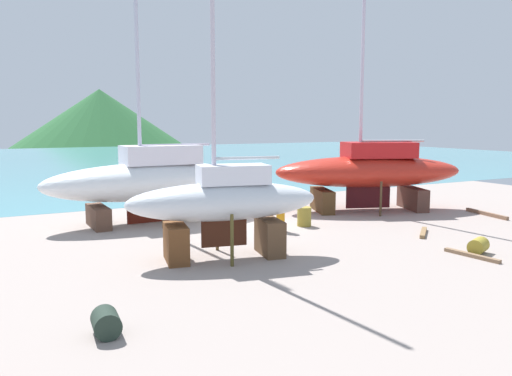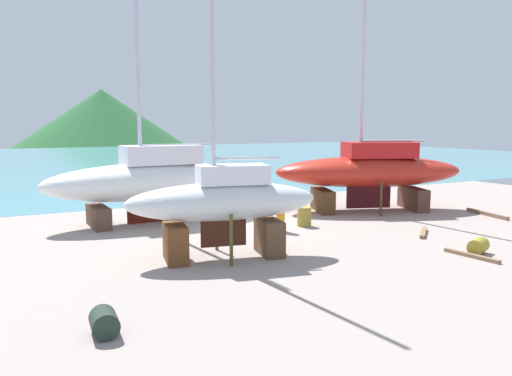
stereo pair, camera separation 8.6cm
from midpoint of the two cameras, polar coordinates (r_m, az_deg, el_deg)
ground_plane at (r=19.93m, az=5.64°, el=-6.53°), size 49.16×49.16×0.00m
sea_water at (r=67.04m, az=-18.64°, el=2.88°), size 132.46×75.21×0.01m
headland_hill at (r=180.50m, az=-17.04°, el=5.51°), size 94.71×94.71×31.96m
sailboat_mid_port at (r=24.78m, az=-11.69°, el=0.94°), size 10.17×3.40×16.93m
sailboat_far_slipway at (r=28.28m, az=12.55°, el=1.94°), size 10.84×6.72×17.98m
sailboat_large_starboard at (r=17.84m, az=-3.69°, el=-1.64°), size 7.08×3.31×12.33m
worker at (r=22.43m, az=2.67°, el=-2.67°), size 0.49×0.47×1.68m
barrel_blue_faded at (r=23.66m, az=5.34°, el=-3.22°), size 0.71×0.71×0.89m
barrel_tipped_left at (r=20.36m, az=23.58°, el=-5.99°), size 0.98×0.84×0.57m
barrel_by_slipway at (r=12.27m, az=-16.68°, el=-14.29°), size 0.66×0.80×0.61m
timber_plank_near at (r=19.80m, az=22.94°, el=-6.98°), size 0.43×2.14×0.13m
timber_short_cross at (r=23.04m, az=18.18°, el=-4.78°), size 1.58×1.41×0.15m
timber_plank_far at (r=28.82m, az=24.38°, el=-2.65°), size 0.66×2.83×0.18m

